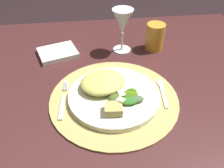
# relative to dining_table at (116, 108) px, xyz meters

# --- Properties ---
(dining_table) EXTENTS (1.20, 0.90, 0.73)m
(dining_table) POSITION_rel_dining_table_xyz_m (0.00, 0.00, 0.00)
(dining_table) COLOR #442121
(dining_table) RESTS_ON ground
(placemat) EXTENTS (0.39, 0.39, 0.01)m
(placemat) POSITION_rel_dining_table_xyz_m (-0.02, -0.12, 0.16)
(placemat) COLOR tan
(placemat) RESTS_ON dining_table
(dinner_plate) EXTENTS (0.27, 0.27, 0.02)m
(dinner_plate) POSITION_rel_dining_table_xyz_m (-0.02, -0.12, 0.17)
(dinner_plate) COLOR #EDE6CB
(dinner_plate) RESTS_ON placemat
(pasta_serving) EXTENTS (0.17, 0.16, 0.04)m
(pasta_serving) POSITION_rel_dining_table_xyz_m (-0.05, -0.08, 0.20)
(pasta_serving) COLOR #D6CD61
(pasta_serving) RESTS_ON dinner_plate
(salad_greens) EXTENTS (0.11, 0.08, 0.03)m
(salad_greens) POSITION_rel_dining_table_xyz_m (0.01, -0.15, 0.19)
(salad_greens) COLOR #2F6E21
(salad_greens) RESTS_ON dinner_plate
(bread_piece) EXTENTS (0.05, 0.05, 0.02)m
(bread_piece) POSITION_rel_dining_table_xyz_m (-0.03, -0.19, 0.19)
(bread_piece) COLOR tan
(bread_piece) RESTS_ON dinner_plate
(fork) EXTENTS (0.03, 0.17, 0.00)m
(fork) POSITION_rel_dining_table_xyz_m (-0.17, -0.12, 0.17)
(fork) COLOR silver
(fork) RESTS_ON placemat
(spoon) EXTENTS (0.03, 0.13, 0.01)m
(spoon) POSITION_rel_dining_table_xyz_m (0.13, -0.10, 0.17)
(spoon) COLOR silver
(spoon) RESTS_ON placemat
(napkin) EXTENTS (0.17, 0.15, 0.02)m
(napkin) POSITION_rel_dining_table_xyz_m (-0.20, 0.16, 0.17)
(napkin) COLOR white
(napkin) RESTS_ON dining_table
(wine_glass) EXTENTS (0.08, 0.08, 0.17)m
(wine_glass) POSITION_rel_dining_table_xyz_m (0.04, 0.16, 0.27)
(wine_glass) COLOR silver
(wine_glass) RESTS_ON dining_table
(amber_tumbler) EXTENTS (0.07, 0.07, 0.10)m
(amber_tumbler) POSITION_rel_dining_table_xyz_m (0.17, 0.16, 0.21)
(amber_tumbler) COLOR gold
(amber_tumbler) RESTS_ON dining_table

